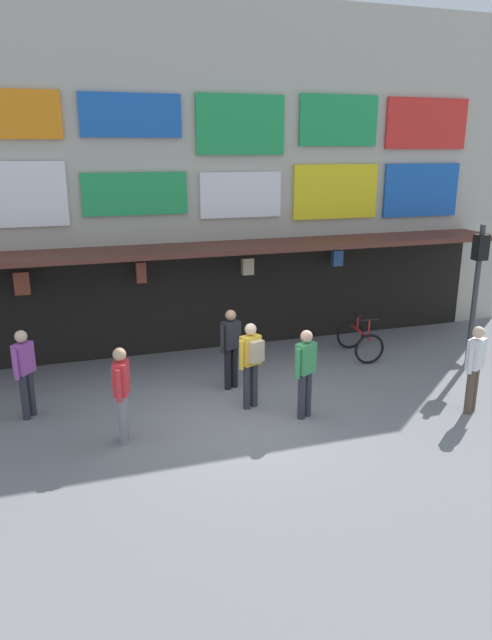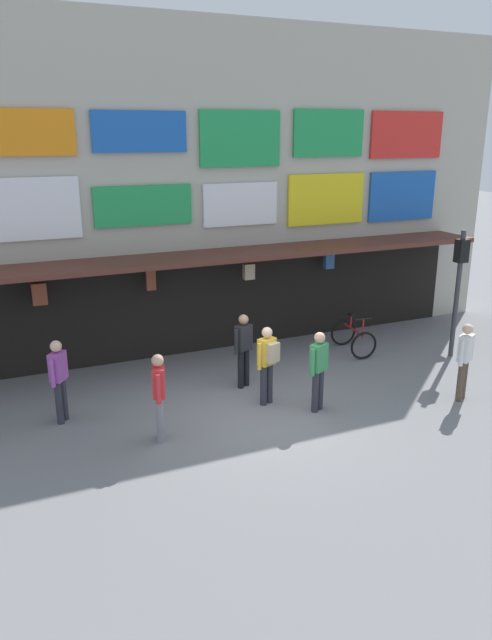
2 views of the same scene
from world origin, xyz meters
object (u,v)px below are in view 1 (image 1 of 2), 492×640
Objects in this scene: bicycle_parked at (360,340)px; pedestrian_in_blue at (305,369)px; pedestrian_in_green at (122,390)px; pedestrian_in_white at (475,364)px; traffic_light_far at (477,272)px; pedestrian_in_black at (25,369)px; pedestrian_in_purple at (231,345)px; pedestrian_in_red at (251,359)px.

pedestrian_in_blue is (-2.55, -2.61, 0.55)m from bicycle_parked.
pedestrian_in_white is (6.33, -0.82, 0.00)m from pedestrian_in_green.
traffic_light_far reaches higher than pedestrian_in_black.
pedestrian_in_purple is (3.93, 0.15, 0.00)m from pedestrian_in_black.
pedestrian_in_blue is (-4.71, -1.41, -1.19)m from traffic_light_far.
pedestrian_in_red is at bearing 159.78° from pedestrian_in_white.
pedestrian_in_white is at bearing -20.22° from pedestrian_in_red.
pedestrian_in_blue is 1.00× the size of pedestrian_in_white.
bicycle_parked is 0.72× the size of pedestrian_in_red.
pedestrian_in_black is at bearing -177.81° from pedestrian_in_purple.
pedestrian_in_green is 6.38m from pedestrian_in_white.
pedestrian_in_black and pedestrian_in_green have the same top height.
pedestrian_in_green is at bearing -43.32° from pedestrian_in_black.
traffic_light_far is 1.90× the size of pedestrian_in_green.
bicycle_parked is at bearing 14.66° from pedestrian_in_purple.
bicycle_parked is 0.72× the size of pedestrian_in_black.
pedestrian_in_white is (-1.64, -2.15, -1.19)m from traffic_light_far.
pedestrian_in_red is at bearing -172.49° from traffic_light_far.
pedestrian_in_white is at bearing -81.29° from bicycle_parked.
pedestrian_in_blue is (4.83, -1.55, 0.00)m from pedestrian_in_black.
pedestrian_in_white is at bearing -13.70° from pedestrian_in_blue.
pedestrian_in_black is (-7.39, -1.05, 0.55)m from bicycle_parked.
pedestrian_in_black is 8.23m from pedestrian_in_white.
pedestrian_in_purple is 1.00× the size of pedestrian_in_white.
pedestrian_in_white is at bearing -7.36° from pedestrian_in_green.
pedestrian_in_green is at bearing -156.46° from bicycle_parked.
pedestrian_in_green and pedestrian_in_white have the same top height.
pedestrian_in_white is at bearing -31.65° from pedestrian_in_purple.
pedestrian_in_green is at bearing -145.35° from pedestrian_in_purple.
pedestrian_in_green is at bearing -166.10° from pedestrian_in_red.
bicycle_parked is 6.37m from pedestrian_in_green.
pedestrian_in_black is at bearing -171.87° from bicycle_parked.
pedestrian_in_black is (-9.54, 0.15, -1.19)m from traffic_light_far.
pedestrian_in_black is 4.12m from pedestrian_in_red.
pedestrian_in_purple is at bearing 95.58° from pedestrian_in_red.
pedestrian_in_red is at bearing -84.42° from pedestrian_in_purple.
pedestrian_in_red is (0.10, -1.02, 0.04)m from pedestrian_in_purple.
bicycle_parked is at bearing 23.54° from pedestrian_in_green.
traffic_light_far reaches higher than pedestrian_in_blue.
bicycle_parked is 0.72× the size of pedestrian_in_purple.
pedestrian_in_purple and pedestrian_in_white have the same top height.
pedestrian_in_black is 1.00× the size of pedestrian_in_blue.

